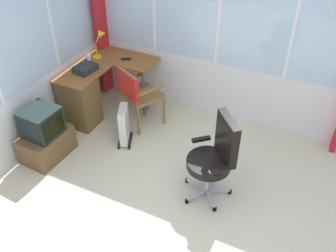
# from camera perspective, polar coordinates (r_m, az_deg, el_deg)

# --- Properties ---
(ground) EXTENTS (5.10, 5.75, 0.06)m
(ground) POSITION_cam_1_polar(r_m,az_deg,el_deg) (4.28, 2.84, -14.46)
(ground) COLOR beige
(east_window_panel) EXTENTS (0.07, 4.75, 2.55)m
(east_window_panel) POSITION_cam_1_polar(r_m,az_deg,el_deg) (5.07, 12.88, 12.67)
(east_window_panel) COLOR silver
(east_window_panel) RESTS_ON ground
(curtain_corner) EXTENTS (0.26, 0.09, 2.45)m
(curtain_corner) POSITION_cam_1_polar(r_m,az_deg,el_deg) (5.86, -10.29, 15.89)
(curtain_corner) COLOR red
(curtain_corner) RESTS_ON ground
(desk) EXTENTS (1.28, 1.03, 0.76)m
(desk) POSITION_cam_1_polar(r_m,az_deg,el_deg) (5.48, -12.76, 4.38)
(desk) COLOR brown
(desk) RESTS_ON ground
(desk_lamp) EXTENTS (0.24, 0.21, 0.41)m
(desk_lamp) POSITION_cam_1_polar(r_m,az_deg,el_deg) (5.66, -10.22, 12.94)
(desk_lamp) COLOR yellow
(desk_lamp) RESTS_ON desk
(tv_remote) EXTENTS (0.11, 0.15, 0.02)m
(tv_remote) POSITION_cam_1_polar(r_m,az_deg,el_deg) (5.61, -6.44, 10.14)
(tv_remote) COLOR black
(tv_remote) RESTS_ON desk
(spray_bottle) EXTENTS (0.06, 0.06, 0.22)m
(spray_bottle) POSITION_cam_1_polar(r_m,az_deg,el_deg) (5.50, -11.99, 10.05)
(spray_bottle) COLOR silver
(spray_bottle) RESTS_ON desk
(paper_tray) EXTENTS (0.33, 0.27, 0.09)m
(paper_tray) POSITION_cam_1_polar(r_m,az_deg,el_deg) (5.38, -12.48, 8.59)
(paper_tray) COLOR #212A27
(paper_tray) RESTS_ON desk
(wooden_armchair) EXTENTS (0.65, 0.65, 0.91)m
(wooden_armchair) POSITION_cam_1_polar(r_m,az_deg,el_deg) (5.19, -5.13, 5.39)
(wooden_armchair) COLOR brown
(wooden_armchair) RESTS_ON ground
(office_chair) EXTENTS (0.61, 0.61, 1.06)m
(office_chair) POSITION_cam_1_polar(r_m,az_deg,el_deg) (4.14, 7.39, -4.25)
(office_chair) COLOR #B7B7BF
(office_chair) RESTS_ON ground
(tv_on_stand) EXTENTS (0.66, 0.47, 0.73)m
(tv_on_stand) POSITION_cam_1_polar(r_m,az_deg,el_deg) (5.04, -18.25, -1.46)
(tv_on_stand) COLOR brown
(tv_on_stand) RESTS_ON ground
(space_heater) EXTENTS (0.41, 0.30, 0.55)m
(space_heater) POSITION_cam_1_polar(r_m,az_deg,el_deg) (5.09, -6.71, 0.32)
(space_heater) COLOR silver
(space_heater) RESTS_ON ground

